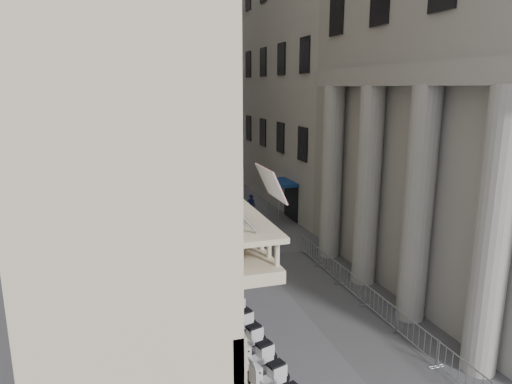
{
  "coord_description": "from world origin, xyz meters",
  "views": [
    {
      "loc": [
        -7.66,
        -5.53,
        9.89
      ],
      "look_at": [
        -0.71,
        16.85,
        4.5
      ],
      "focal_mm": 32.0,
      "sensor_mm": 36.0,
      "label": 1
    }
  ],
  "objects_px": {
    "info_kiosk": "(193,238)",
    "pedestrian_a": "(251,206)",
    "security_tent": "(226,207)",
    "pedestrian_b": "(241,217)",
    "street_lamp": "(197,169)"
  },
  "relations": [
    {
      "from": "street_lamp",
      "to": "info_kiosk",
      "type": "distance_m",
      "value": 5.62
    },
    {
      "from": "info_kiosk",
      "to": "pedestrian_a",
      "type": "height_order",
      "value": "info_kiosk"
    },
    {
      "from": "street_lamp",
      "to": "security_tent",
      "type": "bearing_deg",
      "value": -98.08
    },
    {
      "from": "security_tent",
      "to": "pedestrian_a",
      "type": "relative_size",
      "value": 2.21
    },
    {
      "from": "street_lamp",
      "to": "info_kiosk",
      "type": "xyz_separation_m",
      "value": [
        -1.07,
        -4.3,
        -3.46
      ]
    },
    {
      "from": "info_kiosk",
      "to": "pedestrian_b",
      "type": "relative_size",
      "value": 1.11
    },
    {
      "from": "security_tent",
      "to": "pedestrian_b",
      "type": "distance_m",
      "value": 4.75
    },
    {
      "from": "info_kiosk",
      "to": "pedestrian_a",
      "type": "distance_m",
      "value": 8.5
    },
    {
      "from": "info_kiosk",
      "to": "pedestrian_a",
      "type": "bearing_deg",
      "value": 68.84
    },
    {
      "from": "security_tent",
      "to": "pedestrian_b",
      "type": "bearing_deg",
      "value": 62.23
    },
    {
      "from": "security_tent",
      "to": "pedestrian_b",
      "type": "height_order",
      "value": "security_tent"
    },
    {
      "from": "info_kiosk",
      "to": "pedestrian_a",
      "type": "xyz_separation_m",
      "value": [
        5.57,
        6.42,
        -0.05
      ]
    },
    {
      "from": "info_kiosk",
      "to": "pedestrian_a",
      "type": "relative_size",
      "value": 1.04
    },
    {
      "from": "pedestrian_a",
      "to": "info_kiosk",
      "type": "bearing_deg",
      "value": 58.66
    },
    {
      "from": "security_tent",
      "to": "pedestrian_a",
      "type": "height_order",
      "value": "security_tent"
    }
  ]
}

